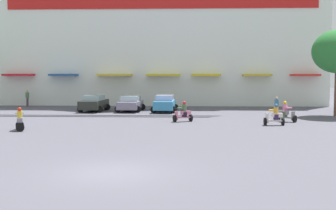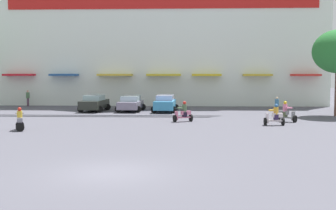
{
  "view_description": "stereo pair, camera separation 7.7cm",
  "coord_description": "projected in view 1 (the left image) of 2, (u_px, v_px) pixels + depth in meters",
  "views": [
    {
      "loc": [
        2.8,
        -16.18,
        3.84
      ],
      "look_at": [
        1.47,
        13.57,
        1.44
      ],
      "focal_mm": 47.54,
      "sensor_mm": 36.0,
      "label": 1
    },
    {
      "loc": [
        2.87,
        -16.18,
        3.84
      ],
      "look_at": [
        1.47,
        13.57,
        1.44
      ],
      "focal_mm": 47.54,
      "sensor_mm": 36.0,
      "label": 2
    }
  ],
  "objects": [
    {
      "name": "scooter_rider_4",
      "position": [
        286.0,
        113.0,
        32.55
      ],
      "size": [
        1.46,
        1.33,
        1.52
      ],
      "color": "black",
      "rests_on": "ground"
    },
    {
      "name": "colonial_building",
      "position": [
        164.0,
        24.0,
        51.74
      ],
      "size": [
        34.73,
        16.75,
        20.96
      ],
      "color": "white",
      "rests_on": "ground"
    },
    {
      "name": "ground_plane",
      "position": [
        145.0,
        127.0,
        29.49
      ],
      "size": [
        128.0,
        128.0,
        0.0
      ],
      "primitive_type": "plane",
      "color": "#504F59"
    },
    {
      "name": "pedestrian_1",
      "position": [
        277.0,
        105.0,
        37.28
      ],
      "size": [
        0.48,
        0.48,
        1.54
      ],
      "color": "black",
      "rests_on": "ground"
    },
    {
      "name": "parked_car_1",
      "position": [
        130.0,
        103.0,
        40.65
      ],
      "size": [
        2.56,
        4.05,
        1.41
      ],
      "color": "gray",
      "rests_on": "ground"
    },
    {
      "name": "scooter_rider_3",
      "position": [
        183.0,
        113.0,
        32.59
      ],
      "size": [
        1.51,
        1.03,
        1.5
      ],
      "color": "black",
      "rests_on": "ground"
    },
    {
      "name": "scooter_rider_2",
      "position": [
        274.0,
        116.0,
        30.46
      ],
      "size": [
        1.37,
        0.57,
        1.49
      ],
      "color": "black",
      "rests_on": "ground"
    },
    {
      "name": "parked_car_0",
      "position": [
        94.0,
        103.0,
        40.65
      ],
      "size": [
        2.6,
        4.1,
        1.49
      ],
      "color": "#252822",
      "rests_on": "ground"
    },
    {
      "name": "pedestrian_0",
      "position": [
        27.0,
        97.0,
        46.06
      ],
      "size": [
        0.42,
        0.42,
        1.68
      ],
      "color": "#543A4B",
      "rests_on": "ground"
    },
    {
      "name": "parked_car_2",
      "position": [
        165.0,
        103.0,
        40.18
      ],
      "size": [
        2.43,
        4.18,
        1.51
      ],
      "color": "#378BBD",
      "rests_on": "ground"
    },
    {
      "name": "scooter_rider_1",
      "position": [
        20.0,
        121.0,
        27.91
      ],
      "size": [
        1.0,
        1.48,
        1.47
      ],
      "color": "black",
      "rests_on": "ground"
    }
  ]
}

